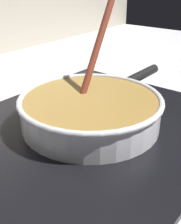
{
  "coord_description": "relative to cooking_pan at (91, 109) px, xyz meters",
  "views": [
    {
      "loc": [
        -0.34,
        -0.18,
        0.29
      ],
      "look_at": [
        0.07,
        0.15,
        0.04
      ],
      "focal_mm": 46.63,
      "sensor_mm": 36.0,
      "label": 1
    }
  ],
  "objects": [
    {
      "name": "hob_plate",
      "position": [
        -0.0,
        -0.0,
        -0.04
      ],
      "size": [
        0.56,
        0.48,
        0.01
      ],
      "primitive_type": "cube",
      "color": "black",
      "rests_on": "ground"
    },
    {
      "name": "burner_ring",
      "position": [
        -0.0,
        -0.0,
        -0.03
      ],
      "size": [
        0.2,
        0.2,
        0.01
      ],
      "primitive_type": "torus",
      "color": "#592D0C",
      "rests_on": "hob_plate"
    },
    {
      "name": "spare_burner",
      "position": [
        0.16,
        -0.0,
        -0.03
      ],
      "size": [
        0.13,
        0.13,
        0.01
      ],
      "primitive_type": "cylinder",
      "color": "#262628",
      "rests_on": "hob_plate"
    },
    {
      "name": "ground",
      "position": [
        -0.07,
        -0.15,
        -0.07
      ],
      "size": [
        2.4,
        1.6,
        0.04
      ],
      "primitive_type": "cube",
      "color": "#B7B7BC"
    },
    {
      "name": "cooking_pan",
      "position": [
        0.0,
        0.0,
        0.0
      ],
      "size": [
        0.41,
        0.28,
        0.26
      ],
      "color": "silver",
      "rests_on": "hob_plate"
    }
  ]
}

